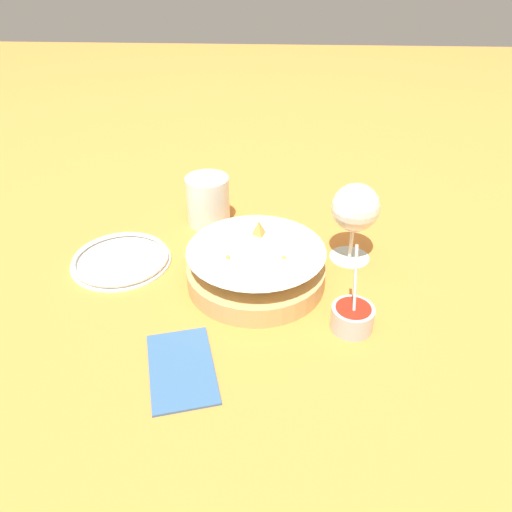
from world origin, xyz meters
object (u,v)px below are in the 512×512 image
at_px(beer_mug, 208,202).
at_px(side_plate, 121,259).
at_px(food_basket, 256,268).
at_px(sauce_cup, 352,316).
at_px(wine_glass, 355,210).

bearing_deg(beer_mug, side_plate, 137.86).
xyz_separation_m(food_basket, sauce_cup, (-0.11, -0.15, -0.01)).
bearing_deg(food_basket, wine_glass, -63.00).
distance_m(wine_glass, beer_mug, 0.31).
relative_size(wine_glass, beer_mug, 1.18).
bearing_deg(wine_glass, beer_mug, 66.93).
bearing_deg(sauce_cup, wine_glass, -5.20).
xyz_separation_m(food_basket, side_plate, (0.05, 0.25, -0.02)).
relative_size(beer_mug, side_plate, 0.70).
bearing_deg(food_basket, sauce_cup, -125.13).
distance_m(sauce_cup, beer_mug, 0.41).
relative_size(sauce_cup, side_plate, 0.70).
height_order(beer_mug, side_plate, beer_mug).
relative_size(food_basket, sauce_cup, 1.85).
height_order(food_basket, wine_glass, wine_glass).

